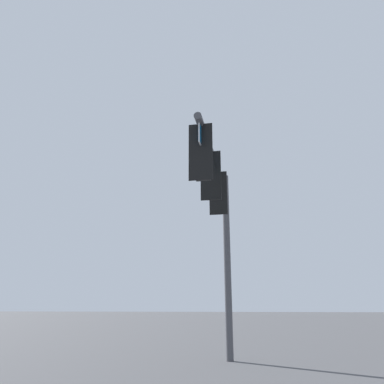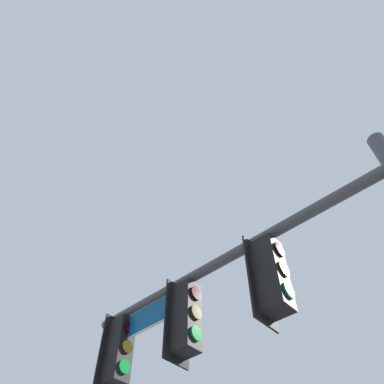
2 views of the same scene
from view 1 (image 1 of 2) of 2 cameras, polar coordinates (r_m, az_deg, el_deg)
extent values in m
cylinder|color=#47474C|center=(12.64, 5.41, -10.57)|extent=(0.23, 0.23, 6.04)
cylinder|color=#47474C|center=(10.54, 3.51, 4.38)|extent=(5.55, 0.64, 0.17)
cube|color=black|center=(10.91, 4.02, -0.13)|extent=(0.07, 0.52, 1.30)
cube|color=black|center=(11.10, 4.14, -0.41)|extent=(0.39, 0.35, 1.10)
cylinder|color=black|center=(11.29, 4.07, 2.55)|extent=(0.04, 0.04, 0.12)
cylinder|color=#340503|center=(11.38, 4.23, 0.89)|extent=(0.05, 0.22, 0.22)
cylinder|color=#392D05|center=(11.29, 4.27, -0.70)|extent=(0.05, 0.22, 0.22)
cylinder|color=green|center=(11.20, 4.30, -2.32)|extent=(0.05, 0.22, 0.22)
cube|color=black|center=(9.48, 2.88, 2.56)|extent=(0.07, 0.52, 1.30)
cube|color=black|center=(9.65, 3.04, 2.18)|extent=(0.39, 0.35, 1.10)
cylinder|color=black|center=(9.88, 2.98, 5.52)|extent=(0.04, 0.04, 0.12)
cylinder|color=#340503|center=(9.95, 3.17, 3.60)|extent=(0.05, 0.22, 0.22)
cylinder|color=#392D05|center=(9.84, 3.20, 1.80)|extent=(0.05, 0.22, 0.22)
cylinder|color=green|center=(9.74, 3.23, -0.03)|extent=(0.05, 0.22, 0.22)
cube|color=black|center=(8.07, 1.32, 6.20)|extent=(0.07, 0.52, 1.30)
cube|color=black|center=(8.25, 1.54, 5.68)|extent=(0.39, 0.35, 1.10)
cylinder|color=black|center=(8.50, 1.51, 9.46)|extent=(0.04, 0.04, 0.12)
cylinder|color=#340503|center=(8.56, 1.75, 7.20)|extent=(0.05, 0.22, 0.22)
cylinder|color=#392D05|center=(8.43, 1.77, 5.16)|extent=(0.05, 0.22, 0.22)
cylinder|color=green|center=(8.31, 1.79, 3.05)|extent=(0.05, 0.22, 0.22)
cube|color=#0A4C7F|center=(8.77, 1.98, 6.83)|extent=(1.55, 0.17, 0.41)
cube|color=white|center=(8.77, 1.98, 6.83)|extent=(1.61, 0.16, 0.47)
camera|label=2|loc=(12.72, 23.05, -15.28)|focal=35.00mm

